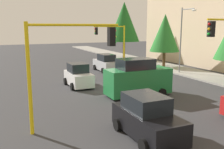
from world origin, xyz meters
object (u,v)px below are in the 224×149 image
Objects in this scene: tree_roadside_far at (124,22)px; delivery_van_green at (138,79)px; street_lamp_curbside at (183,33)px; car_silver at (106,63)px; traffic_signal_near_right at (68,54)px; car_white at (78,76)px; traffic_signal_far_left at (112,37)px; tree_roadside_mid at (165,33)px; car_black at (147,118)px.

delivery_van_green is (20.00, -8.96, -4.50)m from tree_roadside_far.
street_lamp_curbside reaches higher than car_silver.
car_white is at bearing 160.67° from traffic_signal_near_right.
car_white is at bearing -35.99° from traffic_signal_far_left.
traffic_signal_far_left is 1.09× the size of delivery_van_green.
tree_roadside_far is at bearing 142.83° from car_silver.
traffic_signal_far_left is at bearing -161.00° from street_lamp_curbside.
tree_roadside_far is 20.09m from car_white.
car_silver is (-5.20, -6.67, -3.45)m from street_lamp_curbside.
tree_roadside_mid is 14.09m from delivery_van_green.
traffic_signal_far_left reaches higher than car_black.
tree_roadside_far reaches higher than car_silver.
car_silver is (5.19, -3.09, -2.81)m from traffic_signal_far_left.
delivery_van_green is 11.00m from car_silver.
street_lamp_curbside is 10.77m from delivery_van_green.
tree_roadside_far is at bearing 178.81° from street_lamp_curbside.
tree_roadside_mid is at bearing 131.85° from traffic_signal_near_right.
street_lamp_curbside is (10.39, 3.58, 0.64)m from traffic_signal_far_left.
car_silver is at bearing -127.93° from street_lamp_curbside.
street_lamp_curbside is 0.80× the size of tree_roadside_far.
car_silver is (-14.81, 8.16, -2.85)m from traffic_signal_near_right.
car_black and car_white have the same top height.
traffic_signal_far_left is at bearing -143.89° from tree_roadside_mid.
traffic_signal_near_right reaches higher than car_black.
traffic_signal_far_left is 22.95m from traffic_signal_near_right.
tree_roadside_mid reaches higher than car_silver.
street_lamp_curbside is (-9.61, 14.83, 0.60)m from traffic_signal_near_right.
car_black is at bearing -37.53° from tree_roadside_mid.
traffic_signal_far_left is at bearing 159.76° from car_black.
car_black is (22.50, -8.30, -2.81)m from traffic_signal_far_left.
car_black is at bearing 49.78° from traffic_signal_near_right.
tree_roadside_far reaches higher than traffic_signal_near_right.
traffic_signal_near_right is 1.46× the size of car_white.
street_lamp_curbside reaches higher than traffic_signal_near_right.
traffic_signal_far_left is at bearing 150.63° from traffic_signal_near_right.
traffic_signal_near_right is at bearing -57.05° from delivery_van_green.
street_lamp_curbside is at bearing -10.33° from tree_roadside_mid.
tree_roadside_mid is at bearing 36.11° from traffic_signal_far_left.
tree_roadside_far is 2.43× the size of car_white.
delivery_van_green is at bearing 122.95° from traffic_signal_near_right.
traffic_signal_far_left reaches higher than delivery_van_green.
car_silver is at bearing 169.56° from delivery_van_green.
traffic_signal_far_left is 11.01m from street_lamp_curbside.
delivery_van_green is at bearing -43.42° from tree_roadside_mid.
traffic_signal_near_right is at bearing -19.33° from car_white.
street_lamp_curbside is 1.46× the size of delivery_van_green.
delivery_van_green is at bearing 153.69° from car_black.
delivery_van_green is 5.66m from car_white.
car_black is (16.50, -12.68, -3.39)m from tree_roadside_mid.
traffic_signal_far_left is at bearing 162.37° from delivery_van_green.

